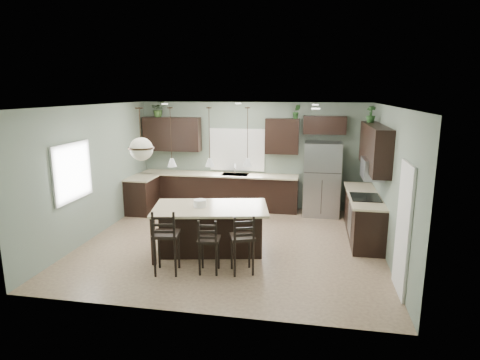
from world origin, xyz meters
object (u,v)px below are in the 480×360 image
kitchen_island (211,230)px  serving_dish (200,203)px  bar_stool_right (242,243)px  bar_stool_left (166,241)px  plant_back_left (158,109)px  bar_stool_center (209,245)px  refrigerator (322,179)px

kitchen_island → serving_dish: size_ratio=8.95×
bar_stool_right → bar_stool_left: bearing=170.3°
kitchen_island → plant_back_left: plant_back_left is taller
kitchen_island → bar_stool_right: size_ratio=2.02×
kitchen_island → bar_stool_center: bar_stool_center is taller
kitchen_island → bar_stool_right: bar_stool_right is taller
serving_dish → bar_stool_left: 1.10m
refrigerator → bar_stool_left: refrigerator is taller
bar_stool_right → plant_back_left: size_ratio=2.53×
bar_stool_right → plant_back_left: plant_back_left is taller
refrigerator → bar_stool_right: (-1.38, -3.66, -0.39)m
bar_stool_left → bar_stool_center: size_ratio=1.17×
refrigerator → serving_dish: size_ratio=7.71×
refrigerator → plant_back_left: (-4.33, 0.22, 1.69)m
kitchen_island → bar_stool_center: (0.19, -0.85, 0.03)m
serving_dish → refrigerator: bearing=51.6°
serving_dish → bar_stool_right: same height
bar_stool_center → plant_back_left: (-2.38, 3.98, 2.12)m
bar_stool_left → plant_back_left: (-1.68, 4.12, 2.03)m
serving_dish → plant_back_left: 4.08m
bar_stool_center → bar_stool_right: bearing=3.5°
refrigerator → bar_stool_center: (-1.94, -3.75, -0.43)m
bar_stool_left → bar_stool_right: size_ratio=1.08×
bar_stool_left → bar_stool_center: 0.73m
kitchen_island → serving_dish: bearing=-180.0°
kitchen_island → refrigerator: bearing=42.5°
plant_back_left → bar_stool_left: bearing=-67.9°
serving_dish → bar_stool_center: 1.03m
bar_stool_left → serving_dish: bearing=61.6°
refrigerator → plant_back_left: bearing=177.0°
serving_dish → plant_back_left: bearing=122.3°
bar_stool_center → serving_dish: bearing=109.2°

